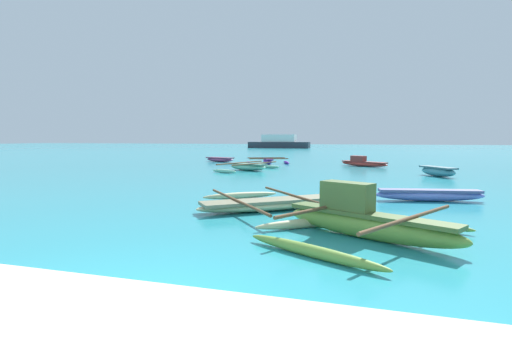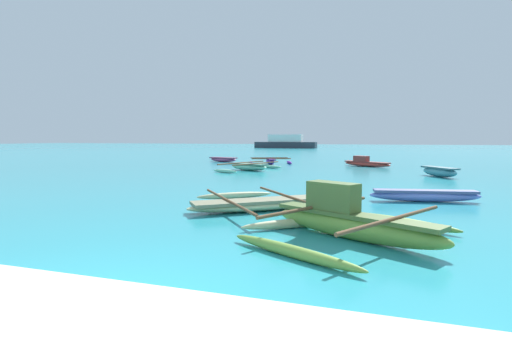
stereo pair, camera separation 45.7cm
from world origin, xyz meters
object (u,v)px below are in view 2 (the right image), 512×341
moored_boat_6 (249,167)px  distant_ferry (286,143)px  moored_boat_4 (350,221)px  moored_boat_2 (366,163)px  moored_boat_7 (270,161)px  moored_boat_1 (425,195)px  moored_boat_5 (259,204)px  moored_boat_3 (223,159)px  moored_boat_0 (439,171)px

moored_boat_6 → distant_ferry: distant_ferry is taller
moored_boat_4 → moored_boat_2: bearing=120.8°
moored_boat_7 → moored_boat_1: bearing=7.8°
moored_boat_6 → moored_boat_5: bearing=-50.3°
moored_boat_3 → moored_boat_5: moored_boat_3 is taller
moored_boat_2 → moored_boat_3: size_ratio=1.26×
moored_boat_5 → moored_boat_4: bearing=-80.6°
moored_boat_7 → moored_boat_5: bearing=-8.1°
moored_boat_6 → moored_boat_7: size_ratio=1.34×
moored_boat_1 → moored_boat_7: 17.88m
moored_boat_7 → distant_ferry: bearing=169.2°
moored_boat_5 → moored_boat_7: bearing=67.0°
moored_boat_6 → moored_boat_7: (-0.45, 6.00, -0.01)m
moored_boat_7 → moored_boat_4: bearing=-3.3°
moored_boat_1 → moored_boat_6: 12.81m
moored_boat_3 → distant_ferry: distant_ferry is taller
moored_boat_5 → moored_boat_7: size_ratio=1.44×
moored_boat_5 → moored_boat_2: bearing=45.8°
moored_boat_3 → distant_ferry: size_ratio=0.23×
moored_boat_1 → distant_ferry: 64.42m
moored_boat_2 → distant_ferry: (-17.21, 46.52, 0.80)m
moored_boat_0 → distant_ferry: distant_ferry is taller
moored_boat_1 → moored_boat_5: 5.17m
moored_boat_0 → moored_boat_2: 7.32m
distant_ferry → moored_boat_7: bearing=-77.3°
moored_boat_4 → distant_ferry: (-17.94, 66.54, 0.72)m
moored_boat_0 → moored_boat_1: 8.68m
moored_boat_0 → moored_boat_5: bearing=-58.3°
moored_boat_0 → moored_boat_6: 10.20m
moored_boat_4 → distant_ferry: distant_ferry is taller
moored_boat_6 → distant_ferry: size_ratio=0.41×
moored_boat_1 → distant_ferry: size_ratio=0.28×
moored_boat_2 → distant_ferry: distant_ferry is taller
moored_boat_6 → distant_ferry: bearing=121.0°
moored_boat_0 → moored_boat_1: bearing=-41.3°
moored_boat_3 → distant_ferry: 45.07m
moored_boat_4 → moored_boat_1: bearing=100.3°
moored_boat_4 → moored_boat_7: (-7.54, 20.49, -0.12)m
moored_boat_2 → moored_boat_7: moored_boat_2 is taller
moored_boat_4 → moored_boat_5: bearing=166.5°
distant_ferry → moored_boat_4: bearing=-74.9°
moored_boat_1 → moored_boat_5: moored_boat_1 is taller
moored_boat_1 → moored_boat_2: 15.01m
moored_boat_5 → moored_boat_6: moored_boat_6 is taller
moored_boat_1 → moored_boat_0: bearing=70.0°
moored_boat_3 → distant_ferry: (-6.06, 44.65, 0.84)m
moored_boat_1 → moored_boat_6: size_ratio=0.68×
moored_boat_6 → distant_ferry: (-10.85, 52.05, 0.83)m
distant_ferry → moored_boat_0: bearing=-68.3°
moored_boat_2 → moored_boat_3: moored_boat_2 is taller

